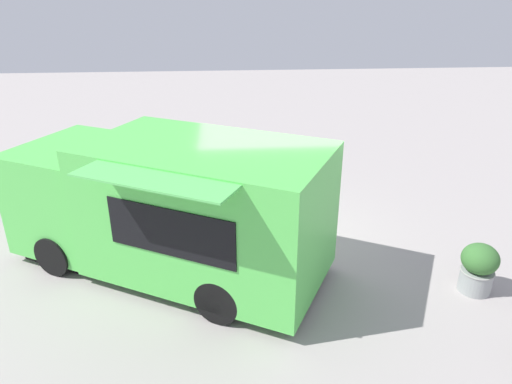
# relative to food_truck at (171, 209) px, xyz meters

# --- Properties ---
(ground_plane) EXTENTS (40.00, 40.00, 0.00)m
(ground_plane) POSITION_rel_food_truck_xyz_m (0.75, -1.78, -1.17)
(ground_plane) COLOR #A19996
(food_truck) EXTENTS (4.68, 5.92, 2.41)m
(food_truck) POSITION_rel_food_truck_xyz_m (0.00, 0.00, 0.00)
(food_truck) COLOR #55C851
(food_truck) RESTS_ON ground_plane
(person_customer) EXTENTS (0.79, 0.64, 0.86)m
(person_customer) POSITION_rel_food_truck_xyz_m (3.93, -1.07, -0.84)
(person_customer) COLOR #182B27
(person_customer) RESTS_ON ground_plane
(planter_flowering_near) EXTENTS (0.43, 0.43, 0.65)m
(planter_flowering_near) POSITION_rel_food_truck_xyz_m (4.03, 3.06, -0.83)
(planter_flowering_near) COLOR #4A4B5A
(planter_flowering_near) RESTS_ON ground_plane
(planter_flowering_far) EXTENTS (0.60, 0.60, 0.87)m
(planter_flowering_far) POSITION_rel_food_truck_xyz_m (-1.09, -5.07, -0.71)
(planter_flowering_far) COLOR gray
(planter_flowering_far) RESTS_ON ground_plane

